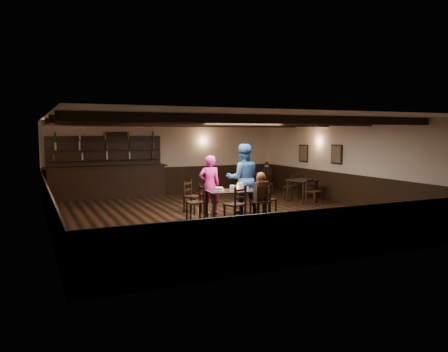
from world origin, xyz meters
name	(u,v)px	position (x,y,z in m)	size (l,w,h in m)	color
ground	(220,215)	(0.00, 0.00, 0.00)	(10.00, 10.00, 0.00)	black
room_shell	(220,153)	(0.01, 0.04, 1.75)	(9.02, 10.02, 2.71)	#BEB49E
dining_table	(235,193)	(0.23, -0.49, 0.67)	(1.61, 0.91, 0.75)	black
chair_near_left	(237,202)	(-0.08, -1.27, 0.57)	(0.58, 0.57, 0.97)	black
chair_near_right	(262,199)	(0.72, -1.12, 0.57)	(0.46, 0.43, 0.97)	black
chair_end_left	(198,199)	(-0.82, -0.44, 0.56)	(0.46, 0.48, 0.96)	black
chair_end_right	(266,197)	(1.16, -0.56, 0.51)	(0.52, 0.53, 0.88)	black
chair_far_pushed	(190,194)	(-0.60, 0.77, 0.54)	(0.60, 0.59, 0.93)	black
woman_pink	(209,185)	(-0.22, 0.23, 0.84)	(0.61, 0.40, 1.68)	#DB1B83
man_blue	(243,179)	(0.73, 0.00, 1.00)	(0.97, 0.76, 2.00)	navy
seated_person	(261,189)	(0.72, -1.06, 0.84)	(0.34, 0.52, 0.84)	black
cake	(219,189)	(-0.20, -0.39, 0.79)	(0.29, 0.29, 0.09)	white
plate_stack_a	(233,188)	(0.12, -0.57, 0.83)	(0.16, 0.16, 0.15)	white
plate_stack_b	(240,186)	(0.40, -0.46, 0.85)	(0.17, 0.17, 0.19)	white
tea_light	(235,189)	(0.26, -0.44, 0.78)	(0.05, 0.05, 0.06)	#A5A8AD
salt_shaker	(248,188)	(0.57, -0.60, 0.80)	(0.04, 0.04, 0.10)	silver
pepper_shaker	(251,188)	(0.66, -0.63, 0.79)	(0.03, 0.03, 0.08)	#A5A8AD
drink_glass	(242,187)	(0.53, -0.35, 0.81)	(0.07, 0.07, 0.11)	silver
menu_red	(255,190)	(0.78, -0.62, 0.75)	(0.27, 0.19, 0.00)	maroon
menu_blue	(253,189)	(0.79, -0.47, 0.75)	(0.29, 0.20, 0.00)	#0D1343
bar_counter	(107,177)	(-2.31, 4.72, 0.73)	(4.24, 0.70, 2.20)	black
back_table_a	(302,183)	(3.46, 1.00, 0.65)	(1.01, 1.01, 0.75)	black
back_table_b	(258,176)	(3.25, 3.66, 0.65)	(0.89, 0.89, 0.75)	black
bg_patron_left	(242,173)	(2.56, 3.71, 0.80)	(0.20, 0.33, 0.67)	black
bg_patron_right	(267,171)	(3.76, 3.88, 0.81)	(0.27, 0.37, 0.70)	black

